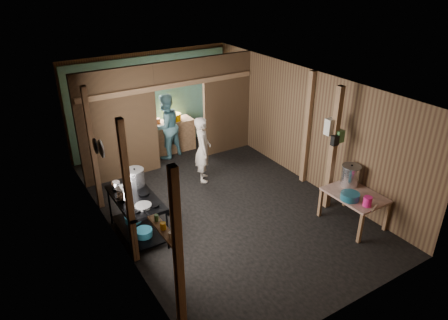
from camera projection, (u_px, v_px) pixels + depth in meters
floor at (219, 203)px, 8.77m from camera, size 4.50×7.00×0.00m
ceiling at (218, 84)px, 7.62m from camera, size 4.50×7.00×0.00m
wall_back at (150, 101)px, 10.86m from camera, size 4.50×0.00×2.60m
wall_front at (353, 238)px, 5.53m from camera, size 4.50×0.00×2.60m
wall_left at (108, 176)px, 7.13m from camera, size 0.00×7.00×2.60m
wall_right at (304, 126)px, 9.27m from camera, size 0.00×7.00×2.60m
partition_left at (118, 126)px, 9.25m from camera, size 1.85×0.10×2.60m
partition_right at (227, 104)px, 10.62m from camera, size 1.35×0.10×2.60m
partition_header at (179, 73)px, 9.55m from camera, size 1.30×0.10×0.60m
turquoise_panel at (151, 103)px, 10.84m from camera, size 4.40×0.06×2.50m
back_counter at (171, 136)px, 10.97m from camera, size 1.20×0.50×0.85m
wall_clock at (159, 78)px, 10.64m from camera, size 0.20×0.03×0.20m
post_left_a at (178, 257)px, 5.18m from camera, size 0.10×0.12×2.60m
post_left_b at (128, 195)px, 6.56m from camera, size 0.10×0.12×2.60m
post_left_c at (93, 150)px, 8.08m from camera, size 0.10×0.12×2.60m
post_right at (307, 129)px, 9.08m from camera, size 0.10×0.12×2.60m
post_free at (333, 150)px, 8.09m from camera, size 0.12×0.12×2.60m
cross_beam at (171, 85)px, 9.50m from camera, size 4.40×0.12×0.12m
pan_lid_big at (101, 149)px, 7.30m from camera, size 0.03×0.34×0.34m
pan_lid_small at (95, 146)px, 7.65m from camera, size 0.03×0.30×0.30m
wall_shelf at (163, 230)px, 5.54m from camera, size 0.14×0.80×0.03m
jar_white at (171, 235)px, 5.32m from camera, size 0.07×0.07×0.10m
jar_yellow at (163, 226)px, 5.51m from camera, size 0.08×0.08×0.10m
jar_green at (156, 218)px, 5.67m from camera, size 0.06×0.06×0.10m
bag_white at (331, 127)px, 7.91m from camera, size 0.22×0.15×0.32m
bag_green at (340, 136)px, 7.94m from camera, size 0.16×0.12×0.24m
bag_black at (335, 140)px, 7.88m from camera, size 0.14×0.10×0.20m
gas_range at (137, 217)px, 7.55m from camera, size 0.73×1.43×0.84m
prep_table at (353, 209)px, 7.97m from camera, size 0.80×1.10×0.65m
stove_pot_large at (135, 178)px, 7.68m from camera, size 0.44×0.44×0.35m
stove_pot_med at (124, 193)px, 7.29m from camera, size 0.32×0.32×0.24m
stove_saucepan at (116, 184)px, 7.67m from camera, size 0.19×0.19×0.10m
frying_pan at (143, 206)px, 7.05m from camera, size 0.36×0.55×0.07m
blue_tub_front at (144, 233)px, 7.43m from camera, size 0.31×0.31×0.13m
blue_tub_back at (133, 219)px, 7.84m from camera, size 0.31×0.31×0.12m
stock_pot at (350, 176)px, 8.06m from camera, size 0.39×0.39×0.44m
wash_basin at (350, 196)px, 7.63m from camera, size 0.44×0.44×0.13m
pink_bucket at (368, 202)px, 7.41m from camera, size 0.17×0.17×0.19m
knife at (374, 208)px, 7.38m from camera, size 0.30×0.13×0.01m
yellow_tub at (175, 117)px, 10.81m from camera, size 0.33×0.33×0.18m
red_cup at (158, 121)px, 10.59m from camera, size 0.12×0.12×0.14m
cook at (203, 149)px, 9.36m from camera, size 0.58×0.67×1.55m
worker_back at (166, 126)px, 10.44m from camera, size 0.97×0.85×1.70m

